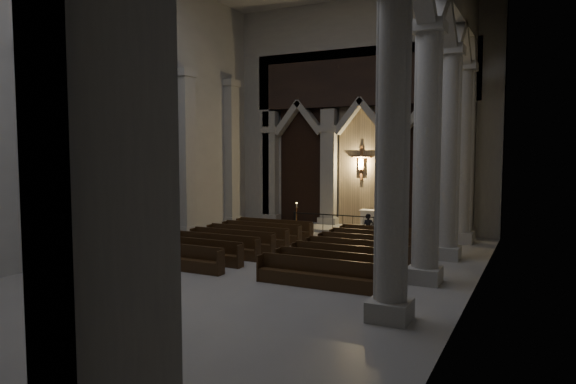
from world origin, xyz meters
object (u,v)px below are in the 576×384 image
object	(u,v)px
altar	(378,219)
candle_stand_left	(297,223)
altar_rail	(343,222)
worshipper	(368,229)
candle_stand_right	(395,231)
pews	(290,250)

from	to	relation	value
altar	candle_stand_left	distance (m)	4.22
altar_rail	worshipper	bearing A→B (deg)	-40.00
altar_rail	candle_stand_left	distance (m)	2.75
candle_stand_right	pews	xyz separation A→B (m)	(-2.50, -6.06, -0.06)
worshipper	candle_stand_left	bearing A→B (deg)	140.75
altar	pews	world-z (taller)	altar
candle_stand_right	candle_stand_left	bearing A→B (deg)	178.54
candle_stand_right	pews	bearing A→B (deg)	-112.43
candle_stand_left	pews	world-z (taller)	candle_stand_left
candle_stand_left	candle_stand_right	world-z (taller)	candle_stand_left
altar	candle_stand_right	distance (m)	2.48
altar_rail	candle_stand_right	xyz separation A→B (m)	(2.50, 0.29, -0.35)
candle_stand_right	altar_rail	bearing A→B (deg)	-173.31
worshipper	altar_rail	bearing A→B (deg)	123.90
altar_rail	candle_stand_right	bearing A→B (deg)	6.69
candle_stand_left	candle_stand_right	xyz separation A→B (m)	(5.21, -0.13, -0.06)
altar	altar_rail	distance (m)	2.54
altar_rail	pews	distance (m)	5.78
candle_stand_right	pews	distance (m)	6.56
pews	candle_stand_right	bearing A→B (deg)	67.57
candle_stand_right	pews	size ratio (longest dim) A/B	0.13
pews	altar	bearing A→B (deg)	82.45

